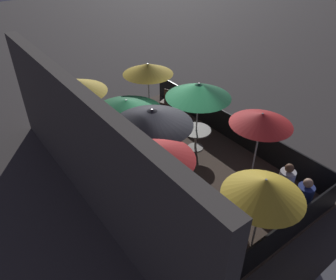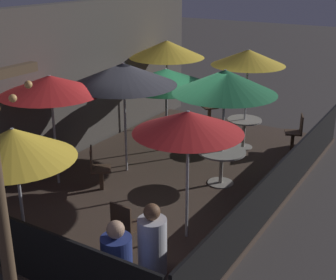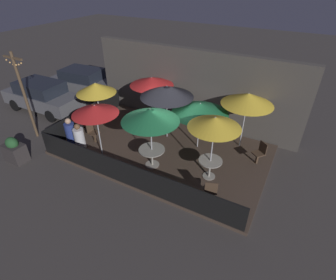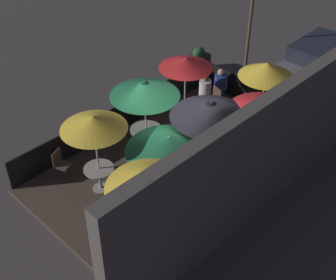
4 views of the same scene
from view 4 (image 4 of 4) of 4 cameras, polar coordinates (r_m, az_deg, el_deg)
ground_plane at (r=14.42m, az=1.06°, el=-3.06°), size 60.00×60.00×0.00m
patio_deck at (r=14.38m, az=1.06°, el=-2.88°), size 8.55×5.17×0.12m
building_wall at (r=11.94m, az=10.99°, el=-2.38°), size 10.15×0.36×3.67m
fence_front at (r=15.55m, az=-5.71°, el=2.87°), size 8.35×0.05×0.95m
fence_side_left at (r=16.83m, az=11.11°, el=5.22°), size 0.05×4.97×0.95m
patio_umbrella_0 at (r=12.17m, az=-9.08°, el=2.09°), size 1.78×1.78×2.48m
patio_umbrella_1 at (r=13.65m, az=-2.86°, el=6.30°), size 2.09×2.09×2.44m
patio_umbrella_2 at (r=12.74m, az=5.25°, el=3.74°), size 2.26×2.26×2.44m
patio_umbrella_3 at (r=15.61m, az=11.94°, el=8.37°), size 1.84×1.84×2.12m
patio_umbrella_4 at (r=12.05m, az=0.07°, el=-0.43°), size 2.30×2.30×2.05m
patio_umbrella_5 at (r=15.32m, az=2.16°, el=9.37°), size 1.77×1.77×2.23m
patio_umbrella_6 at (r=10.44m, az=-2.27°, el=-4.85°), size 2.06×2.06×2.44m
patio_umbrella_7 at (r=13.26m, az=11.64°, el=4.15°), size 2.03×2.03×2.32m
dining_table_0 at (r=13.21m, az=-8.38°, el=-3.94°), size 0.85×0.85×0.75m
dining_table_1 at (r=14.54m, az=-2.67°, el=0.87°), size 1.00×1.00×0.74m
patio_chair_0 at (r=14.47m, az=7.42°, el=-0.11°), size 0.56×0.56×0.92m
patio_chair_1 at (r=16.40m, az=5.74°, el=5.00°), size 0.42×0.42×0.93m
patio_chair_2 at (r=13.84m, az=-12.93°, el=-2.83°), size 0.52×0.52×0.92m
patio_chair_3 at (r=11.70m, az=-8.48°, el=-11.29°), size 0.56×0.56×0.93m
patron_0 at (r=16.86m, az=4.53°, el=6.00°), size 0.58×0.58×1.15m
patron_1 at (r=17.23m, az=6.35°, el=6.65°), size 0.55×0.55×1.16m
planter_box at (r=19.09m, az=3.75°, el=9.58°), size 0.83×0.58×1.10m
light_post at (r=18.12m, az=9.93°, el=13.42°), size 1.10×0.12×3.88m
parked_car_0 at (r=19.24m, az=17.84°, el=9.23°), size 4.45×1.86×1.62m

